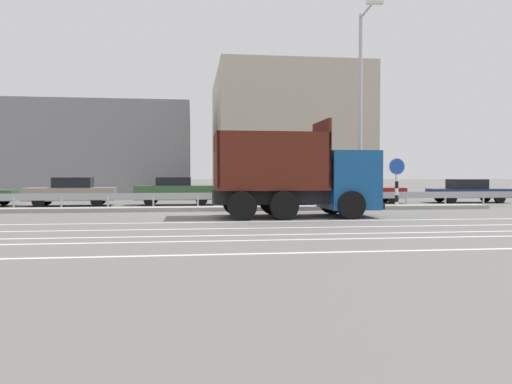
{
  "coord_description": "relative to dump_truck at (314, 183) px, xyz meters",
  "views": [
    {
      "loc": [
        -0.25,
        -20.52,
        1.63
      ],
      "look_at": [
        2.4,
        0.24,
        0.9
      ],
      "focal_mm": 35.0,
      "sensor_mm": 36.0,
      "label": 1
    }
  ],
  "objects": [
    {
      "name": "street_lamp_1",
      "position": [
        3.08,
        3.44,
        3.72
      ],
      "size": [
        0.71,
        2.45,
        9.06
      ],
      "color": "#ADADB2",
      "rests_on": "ground_plane"
    },
    {
      "name": "lane_strip_2",
      "position": [
        -0.81,
        -5.6,
        -1.32
      ],
      "size": [
        50.16,
        0.16,
        0.01
      ],
      "primitive_type": "cube",
      "color": "silver",
      "rests_on": "ground_plane"
    },
    {
      "name": "median_road_sign",
      "position": [
        4.96,
        3.75,
        -0.02
      ],
      "size": [
        0.8,
        0.16,
        2.42
      ],
      "color": "white",
      "rests_on": "ground_plane"
    },
    {
      "name": "median_guardrail",
      "position": [
        -4.43,
        4.77,
        -0.75
      ],
      "size": [
        50.16,
        0.09,
        0.78
      ],
      "color": "#9EA0A5",
      "rests_on": "ground_plane"
    },
    {
      "name": "lane_strip_1",
      "position": [
        -0.81,
        -3.88,
        -1.32
      ],
      "size": [
        50.16,
        0.16,
        0.01
      ],
      "primitive_type": "cube",
      "color": "silver",
      "rests_on": "ground_plane"
    },
    {
      "name": "dump_truck",
      "position": [
        0.0,
        0.0,
        0.0
      ],
      "size": [
        6.33,
        2.85,
        3.7
      ],
      "rotation": [
        0.0,
        0.0,
        -1.56
      ],
      "color": "#144C8C",
      "rests_on": "ground_plane"
    },
    {
      "name": "background_building_0",
      "position": [
        -13.43,
        26.1,
        2.51
      ],
      "size": [
        17.11,
        9.02,
        7.65
      ],
      "primitive_type": "cube",
      "color": "gray",
      "rests_on": "ground_plane"
    },
    {
      "name": "parked_car_2",
      "position": [
        -10.94,
        8.05,
        -0.57
      ],
      "size": [
        4.62,
        2.29,
        1.49
      ],
      "rotation": [
        0.0,
        0.0,
        1.65
      ],
      "color": "gray",
      "rests_on": "ground_plane"
    },
    {
      "name": "parked_car_5",
      "position": [
        5.22,
        8.71,
        -0.61
      ],
      "size": [
        4.34,
        2.03,
        1.41
      ],
      "rotation": [
        0.0,
        0.0,
        -1.65
      ],
      "color": "maroon",
      "rests_on": "ground_plane"
    },
    {
      "name": "lane_strip_3",
      "position": [
        -0.81,
        -6.68,
        -1.32
      ],
      "size": [
        50.16,
        0.16,
        0.01
      ],
      "primitive_type": "cube",
      "color": "silver",
      "rests_on": "ground_plane"
    },
    {
      "name": "lane_strip_0",
      "position": [
        -0.81,
        -1.81,
        -1.32
      ],
      "size": [
        50.16,
        0.16,
        0.01
      ],
      "primitive_type": "cube",
      "color": "silver",
      "rests_on": "ground_plane"
    },
    {
      "name": "median_island",
      "position": [
        -4.43,
        3.75,
        -1.23
      ],
      "size": [
        27.59,
        1.1,
        0.18
      ],
      "primitive_type": "cube",
      "color": "gray",
      "rests_on": "ground_plane"
    },
    {
      "name": "parked_car_3",
      "position": [
        -5.56,
        8.24,
        -0.56
      ],
      "size": [
        4.35,
        1.82,
        1.49
      ],
      "rotation": [
        0.0,
        0.0,
        -1.58
      ],
      "color": "#335B33",
      "rests_on": "ground_plane"
    },
    {
      "name": "parked_car_4",
      "position": [
        -0.23,
        8.01,
        -0.63
      ],
      "size": [
        4.93,
        1.93,
        1.37
      ],
      "rotation": [
        0.0,
        0.0,
        1.61
      ],
      "color": "#B27A14",
      "rests_on": "ground_plane"
    },
    {
      "name": "background_building_1",
      "position": [
        3.48,
        25.69,
        3.9
      ],
      "size": [
        12.1,
        15.91,
        10.44
      ],
      "primitive_type": "cube",
      "color": "#B7AD99",
      "rests_on": "ground_plane"
    },
    {
      "name": "ground_plane",
      "position": [
        -4.43,
        1.63,
        -1.32
      ],
      "size": [
        320.0,
        320.0,
        0.0
      ],
      "primitive_type": "plane",
      "color": "#605E5B"
    },
    {
      "name": "parked_car_6",
      "position": [
        11.33,
        8.39,
        -0.63
      ],
      "size": [
        4.67,
        2.02,
        1.37
      ],
      "rotation": [
        0.0,
        0.0,
        -1.64
      ],
      "color": "navy",
      "rests_on": "ground_plane"
    },
    {
      "name": "lane_strip_4",
      "position": [
        -0.81,
        -8.77,
        -1.32
      ],
      "size": [
        50.16,
        0.16,
        0.01
      ],
      "primitive_type": "cube",
      "color": "silver",
      "rests_on": "ground_plane"
    }
  ]
}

